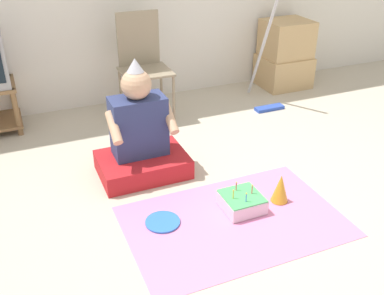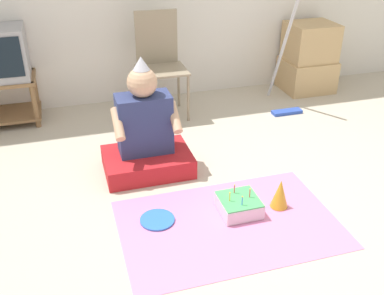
{
  "view_description": "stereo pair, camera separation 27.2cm",
  "coord_description": "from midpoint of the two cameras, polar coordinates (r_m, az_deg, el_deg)",
  "views": [
    {
      "loc": [
        -1.36,
        -1.88,
        1.71
      ],
      "look_at": [
        -0.4,
        0.41,
        0.35
      ],
      "focal_mm": 42.0,
      "sensor_mm": 36.0,
      "label": 1
    },
    {
      "loc": [
        -1.11,
        -1.97,
        1.71
      ],
      "look_at": [
        -0.4,
        0.41,
        0.35
      ],
      "focal_mm": 42.0,
      "sensor_mm": 36.0,
      "label": 2
    }
  ],
  "objects": [
    {
      "name": "cardboard_box_stack",
      "position": [
        4.78,
        10.1,
        11.44
      ],
      "size": [
        0.49,
        0.44,
        0.68
      ],
      "color": "tan",
      "rests_on": "ground_plane"
    },
    {
      "name": "party_hat_blue",
      "position": [
        2.91,
        8.55,
        -5.19
      ],
      "size": [
        0.11,
        0.11,
        0.19
      ],
      "color": "gold",
      "rests_on": "party_cloth"
    },
    {
      "name": "person_seated",
      "position": [
        3.15,
        -9.03,
        1.0
      ],
      "size": [
        0.61,
        0.44,
        0.84
      ],
      "color": "red",
      "rests_on": "ground_plane"
    },
    {
      "name": "paper_plate",
      "position": [
        2.76,
        -6.61,
        -9.45
      ],
      "size": [
        0.21,
        0.21,
        0.01
      ],
      "color": "blue",
      "rests_on": "party_cloth"
    },
    {
      "name": "folding_chair",
      "position": [
        4.0,
        -8.32,
        11.01
      ],
      "size": [
        0.43,
        0.39,
        0.9
      ],
      "color": "gray",
      "rests_on": "ground_plane"
    },
    {
      "name": "ground_plane",
      "position": [
        2.85,
        7.88,
        -8.41
      ],
      "size": [
        16.0,
        16.0,
        0.0
      ],
      "primitive_type": "plane",
      "color": "#BCB29E"
    },
    {
      "name": "birthday_cake",
      "position": [
        2.84,
        3.6,
        -6.98
      ],
      "size": [
        0.24,
        0.24,
        0.16
      ],
      "color": "silver",
      "rests_on": "party_cloth"
    },
    {
      "name": "dust_mop",
      "position": [
        4.24,
        7.54,
        8.99
      ],
      "size": [
        0.28,
        0.46,
        1.07
      ],
      "color": "#2D4CB2",
      "rests_on": "ground_plane"
    },
    {
      "name": "party_cloth",
      "position": [
        2.77,
        2.54,
        -9.41
      ],
      "size": [
        1.31,
        0.86,
        0.01
      ],
      "color": "pink",
      "rests_on": "ground_plane"
    }
  ]
}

